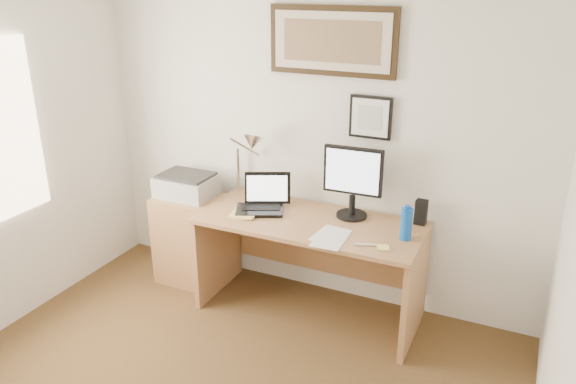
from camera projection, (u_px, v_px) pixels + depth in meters
The scene contains 17 objects.
wall_back at pixel (312, 137), 4.16m from camera, with size 3.50×0.02×2.50m, color silver.
side_cabinet at pixel (191, 239), 4.57m from camera, with size 0.50×0.40×0.73m, color #9B6A41.
water_bottle at pixel (406, 224), 3.65m from camera, with size 0.08×0.08×0.22m, color #0E4FB7.
bottle_cap at pixel (408, 207), 3.61m from camera, with size 0.04×0.04×0.02m, color #0E4FB7.
speaker at pixel (421, 212), 3.88m from camera, with size 0.08×0.07×0.18m, color black.
paper_sheet_a at pixel (330, 235), 3.74m from camera, with size 0.19×0.28×0.00m, color white.
paper_sheet_b at pixel (330, 240), 3.67m from camera, with size 0.20×0.28×0.00m, color white.
sticky_pad at pixel (383, 248), 3.56m from camera, with size 0.08×0.08×0.01m, color #F9F776.
marker_pen at pixel (365, 245), 3.59m from camera, with size 0.02×0.02×0.14m, color silver.
book at pixel (234, 211), 4.11m from camera, with size 0.19×0.25×0.02m, color #F2D772.
desk at pixel (314, 245), 4.12m from camera, with size 1.60×0.70×0.75m.
laptop at pixel (262, 202), 4.13m from camera, with size 0.41×0.42×0.26m.
lcd_monitor at pixel (353, 179), 3.92m from camera, with size 0.42×0.22×0.52m.
printer at pixel (187, 185), 4.44m from camera, with size 0.44×0.34×0.18m.
desk_lamp at pixel (251, 145), 4.18m from camera, with size 0.29×0.27×0.53m.
picture_large at pixel (332, 41), 3.82m from camera, with size 0.92×0.04×0.47m.
picture_small at pixel (370, 117), 3.88m from camera, with size 0.30×0.03×0.30m.
Camera 1 is at (1.54, -1.72, 2.38)m, focal length 35.00 mm.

